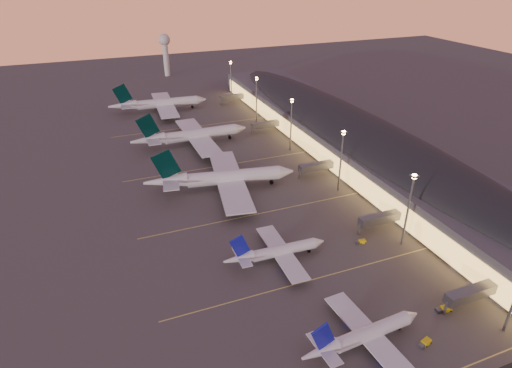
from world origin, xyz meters
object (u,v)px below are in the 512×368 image
object	(u,v)px
airliner_narrow_north	(276,252)
baggage_tug_a	(425,343)
airliner_wide_far	(159,104)
baggage_tug_c	(361,242)
airliner_wide_near	(221,178)
baggage_tug_b	(444,309)
airliner_wide_mid	(191,135)
radar_tower	(165,48)
baggage_tug_d	(452,297)
airliner_narrow_south	(363,336)

from	to	relation	value
airliner_narrow_north	baggage_tug_a	xyz separation A→B (m)	(20.40, -43.89, -2.58)
airliner_wide_far	baggage_tug_c	bearing A→B (deg)	-73.96
airliner_wide_near	baggage_tug_b	distance (m)	94.32
baggage_tug_b	airliner_narrow_north	bearing A→B (deg)	140.36
airliner_wide_near	baggage_tug_a	world-z (taller)	airliner_wide_near
airliner_wide_mid	airliner_wide_far	world-z (taller)	airliner_wide_mid
radar_tower	baggage_tug_b	distance (m)	290.31
airliner_wide_near	baggage_tug_d	distance (m)	93.94
airliner_narrow_north	airliner_wide_near	world-z (taller)	airliner_wide_near
airliner_narrow_north	airliner_wide_near	distance (m)	51.04
airliner_narrow_south	baggage_tug_d	size ratio (longest dim) A/B	9.25
airliner_narrow_north	baggage_tug_d	bearing A→B (deg)	-39.80
airliner_wide_far	baggage_tug_c	size ratio (longest dim) A/B	16.41
airliner_narrow_south	baggage_tug_c	xyz separation A→B (m)	(24.05, 36.07, -2.66)
baggage_tug_b	baggage_tug_c	world-z (taller)	baggage_tug_b
airliner_wide_mid	airliner_wide_far	distance (m)	60.29
airliner_wide_far	radar_tower	distance (m)	94.60
baggage_tug_c	baggage_tug_b	bearing A→B (deg)	-79.81
baggage_tug_a	airliner_wide_mid	bearing A→B (deg)	82.63
airliner_wide_mid	baggage_tug_a	size ratio (longest dim) A/B	14.73
radar_tower	baggage_tug_d	bearing A→B (deg)	-85.58
radar_tower	baggage_tug_c	bearing A→B (deg)	-86.90
baggage_tug_c	baggage_tug_d	xyz separation A→B (m)	(8.37, -31.69, 0.01)
baggage_tug_a	baggage_tug_c	size ratio (longest dim) A/B	1.11
airliner_wide_far	baggage_tug_d	bearing A→B (deg)	-73.60
baggage_tug_c	baggage_tug_d	bearing A→B (deg)	-69.98
airliner_narrow_north	baggage_tug_a	size ratio (longest dim) A/B	8.31
airliner_wide_far	baggage_tug_b	size ratio (longest dim) A/B	13.53
airliner_narrow_south	airliner_wide_near	world-z (taller)	airliner_wide_near
airliner_narrow_south	baggage_tug_b	world-z (taller)	airliner_narrow_south
airliner_wide_near	baggage_tug_d	world-z (taller)	airliner_wide_near
baggage_tug_a	baggage_tug_d	bearing A→B (deg)	13.17
airliner_wide_mid	baggage_tug_b	bearing A→B (deg)	-76.82
airliner_narrow_south	airliner_wide_far	size ratio (longest dim) A/B	0.57
airliner_narrow_south	airliner_wide_far	xyz separation A→B (m)	(-12.63, 200.47, 1.75)
baggage_tug_d	baggage_tug_a	bearing A→B (deg)	125.20
airliner_wide_mid	baggage_tug_a	xyz separation A→B (m)	(21.81, -146.01, -4.39)
airliner_wide_near	airliner_narrow_south	bearing A→B (deg)	-75.41
airliner_wide_near	baggage_tug_b	bearing A→B (deg)	-58.71
airliner_narrow_north	airliner_wide_near	bearing A→B (deg)	93.46
airliner_wide_mid	baggage_tug_c	distance (m)	109.05
radar_tower	baggage_tug_a	world-z (taller)	radar_tower
airliner_wide_mid	airliner_wide_near	bearing A→B (deg)	-90.97
airliner_narrow_south	radar_tower	bearing A→B (deg)	84.46
airliner_wide_far	baggage_tug_b	world-z (taller)	airliner_wide_far
airliner_narrow_south	airliner_narrow_north	size ratio (longest dim) A/B	1.02
baggage_tug_c	baggage_tug_d	world-z (taller)	baggage_tug_d
airliner_wide_far	baggage_tug_b	xyz separation A→B (m)	(39.67, -198.84, -4.32)
airliner_wide_far	baggage_tug_c	distance (m)	168.50
airliner_narrow_south	airliner_wide_near	distance (m)	89.61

